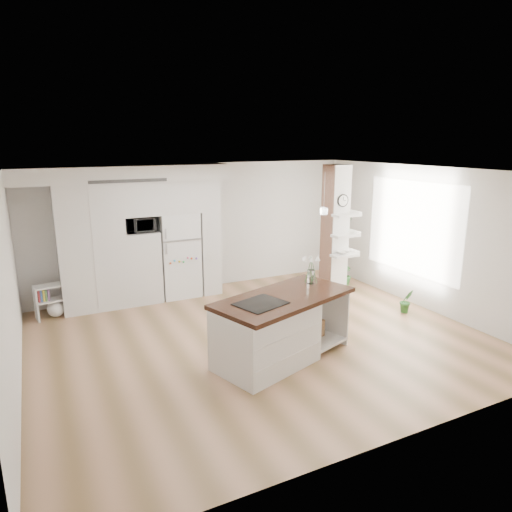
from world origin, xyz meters
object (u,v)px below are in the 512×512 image
at_px(bookshelf, 52,303).
at_px(refrigerator, 178,255).
at_px(kitchen_island, 272,330).
at_px(floor_plant_a, 406,301).

bearing_deg(bookshelf, refrigerator, -5.19).
distance_m(kitchen_island, bookshelf, 4.32).
relative_size(refrigerator, kitchen_island, 0.75).
xyz_separation_m(kitchen_island, floor_plant_a, (3.22, 0.64, -0.28)).
xyz_separation_m(bookshelf, floor_plant_a, (5.98, -2.67, -0.05)).
xyz_separation_m(kitchen_island, bookshelf, (-2.76, 3.32, -0.22)).
height_order(refrigerator, floor_plant_a, refrigerator).
bearing_deg(bookshelf, floor_plant_a, -33.49).
height_order(kitchen_island, bookshelf, kitchen_island).
bearing_deg(kitchen_island, bookshelf, 111.51).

